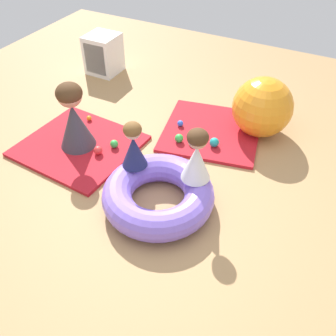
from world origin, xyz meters
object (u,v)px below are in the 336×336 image
(play_ball_orange, at_px, (89,118))
(play_ball_green_second, at_px, (179,138))
(play_ball_teal, at_px, (214,142))
(child_in_navy, at_px, (134,145))
(play_ball_blue, at_px, (180,123))
(child_in_white, at_px, (197,155))
(play_ball_yellow, at_px, (192,140))
(play_ball_green, at_px, (114,144))
(adult_seated, at_px, (74,117))
(inflatable_cushion, at_px, (158,195))
(play_ball_red, at_px, (98,150))
(storage_cube, at_px, (103,54))
(play_ball_pink, at_px, (248,111))
(exercise_ball_large, at_px, (262,107))

(play_ball_orange, height_order, play_ball_green_second, play_ball_green_second)
(play_ball_orange, bearing_deg, play_ball_green_second, 5.76)
(play_ball_orange, bearing_deg, play_ball_teal, 8.23)
(child_in_navy, relative_size, play_ball_blue, 6.49)
(child_in_white, xyz_separation_m, play_ball_green_second, (-0.51, 0.71, -0.46))
(play_ball_yellow, bearing_deg, play_ball_green, -147.55)
(adult_seated, relative_size, play_ball_teal, 7.23)
(inflatable_cushion, relative_size, play_ball_red, 10.99)
(play_ball_green, bearing_deg, storage_cube, 128.08)
(play_ball_blue, distance_m, play_ball_green_second, 0.31)
(adult_seated, bearing_deg, play_ball_green_second, 115.10)
(play_ball_green, relative_size, play_ball_green_second, 0.94)
(child_in_navy, distance_m, adult_seated, 0.94)
(inflatable_cushion, bearing_deg, play_ball_orange, 149.73)
(adult_seated, xyz_separation_m, play_ball_green_second, (0.99, 0.57, -0.33))
(adult_seated, relative_size, play_ball_yellow, 8.23)
(play_ball_blue, relative_size, play_ball_teal, 0.69)
(inflatable_cushion, height_order, play_ball_green_second, inflatable_cushion)
(play_ball_pink, xyz_separation_m, play_ball_teal, (-0.13, -0.80, 0.01))
(play_ball_pink, relative_size, play_ball_green_second, 0.97)
(inflatable_cushion, xyz_separation_m, play_ball_green_second, (-0.25, 0.95, -0.05))
(play_ball_yellow, xyz_separation_m, storage_cube, (-1.93, 1.04, 0.19))
(play_ball_red, bearing_deg, child_in_white, -4.69)
(adult_seated, height_order, play_ball_green, adult_seated)
(play_ball_green_second, bearing_deg, child_in_navy, -95.89)
(exercise_ball_large, bearing_deg, child_in_navy, -119.17)
(play_ball_pink, distance_m, storage_cube, 2.33)
(play_ball_yellow, bearing_deg, play_ball_blue, 137.44)
(play_ball_pink, bearing_deg, play_ball_green, -130.17)
(adult_seated, xyz_separation_m, storage_cube, (-0.80, 1.66, -0.14))
(child_in_navy, bearing_deg, play_ball_orange, 1.51)
(play_ball_pink, relative_size, play_ball_red, 0.98)
(child_in_white, bearing_deg, storage_cube, 164.71)
(play_ball_teal, distance_m, play_ball_yellow, 0.26)
(play_ball_blue, bearing_deg, play_ball_green_second, -66.67)
(child_in_navy, height_order, play_ball_orange, child_in_navy)
(inflatable_cushion, xyz_separation_m, play_ball_yellow, (-0.11, 1.00, -0.05))
(play_ball_red, distance_m, exercise_ball_large, 1.93)
(play_ball_orange, xyz_separation_m, play_ball_green_second, (1.18, 0.12, 0.02))
(inflatable_cushion, bearing_deg, play_ball_pink, 81.57)
(play_ball_blue, bearing_deg, play_ball_orange, -158.85)
(play_ball_green_second, bearing_deg, play_ball_red, -138.69)
(child_in_white, relative_size, play_ball_green_second, 5.48)
(child_in_navy, relative_size, play_ball_orange, 7.84)
(play_ball_pink, distance_m, play_ball_blue, 0.89)
(inflatable_cushion, xyz_separation_m, play_ball_pink, (0.27, 1.85, -0.05))
(inflatable_cushion, relative_size, play_ball_pink, 11.19)
(play_ball_red, bearing_deg, storage_cube, 122.88)
(child_in_white, height_order, exercise_ball_large, child_in_white)
(child_in_white, height_order, play_ball_green, child_in_white)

